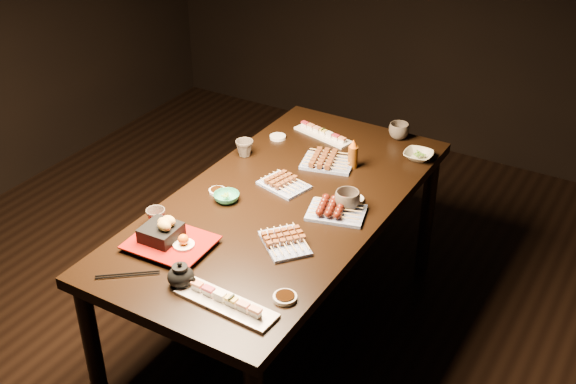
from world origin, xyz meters
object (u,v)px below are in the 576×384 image
object	(u,v)px
teacup_far_left	(245,148)
yakitori_plate_left	(328,159)
tempura_tray	(170,235)
teacup_near_left	(156,217)
condiment_bottle	(353,154)
yakitori_plate_right	(285,239)
teacup_mid_right	(347,200)
teacup_far_right	(399,131)
yakitori_plate_center	(284,181)
teapot	(180,274)
edamame_bowl_cream	(418,155)
edamame_bowl_green	(226,197)
sushi_platter_far	(323,133)
sushi_platter_near	(226,300)

from	to	relation	value
teacup_far_left	yakitori_plate_left	bearing A→B (deg)	17.97
tempura_tray	teacup_near_left	bearing A→B (deg)	145.39
teacup_far_left	condiment_bottle	xyz separation A→B (m)	(0.50, 0.16, 0.03)
yakitori_plate_right	yakitori_plate_left	size ratio (longest dim) A/B	0.91
yakitori_plate_left	teacup_mid_right	distance (m)	0.40
tempura_tray	teacup_mid_right	xyz separation A→B (m)	(0.48, 0.61, -0.02)
tempura_tray	teacup_far_right	distance (m)	1.40
yakitori_plate_right	condiment_bottle	world-z (taller)	condiment_bottle
yakitori_plate_center	condiment_bottle	world-z (taller)	condiment_bottle
yakitori_plate_center	yakitori_plate_left	xyz separation A→B (m)	(0.08, 0.28, 0.00)
yakitori_plate_right	tempura_tray	world-z (taller)	tempura_tray
teapot	condiment_bottle	world-z (taller)	condiment_bottle
yakitori_plate_right	teacup_far_left	world-z (taller)	teacup_far_left
yakitori_plate_center	condiment_bottle	bearing A→B (deg)	73.85
teacup_near_left	teacup_far_right	xyz separation A→B (m)	(0.55, 1.25, 0.00)
tempura_tray	teacup_far_left	bearing A→B (deg)	99.76
edamame_bowl_cream	edamame_bowl_green	bearing A→B (deg)	-126.05
yakitori_plate_right	teapot	xyz separation A→B (m)	(-0.20, -0.41, 0.02)
sushi_platter_far	yakitori_plate_center	xyz separation A→B (m)	(0.09, -0.53, 0.01)
yakitori_plate_right	teapot	world-z (taller)	teapot
sushi_platter_near	teacup_far_right	distance (m)	1.52
edamame_bowl_cream	teacup_near_left	bearing A→B (deg)	-123.26
yakitori_plate_left	tempura_tray	world-z (taller)	tempura_tray
teacup_mid_right	teacup_far_right	distance (m)	0.74
teapot	teacup_mid_right	bearing A→B (deg)	71.72
sushi_platter_far	teapot	xyz separation A→B (m)	(0.12, -1.34, 0.03)
sushi_platter_far	yakitori_plate_left	bearing A→B (deg)	136.47
edamame_bowl_green	teacup_mid_right	distance (m)	0.53
condiment_bottle	teacup_far_left	bearing A→B (deg)	-161.92
yakitori_plate_right	edamame_bowl_green	distance (m)	0.42
teapot	sushi_platter_near	bearing A→B (deg)	-0.95
yakitori_plate_right	yakitori_plate_left	distance (m)	0.69
yakitori_plate_center	edamame_bowl_green	size ratio (longest dim) A/B	1.85
yakitori_plate_right	edamame_bowl_cream	world-z (taller)	yakitori_plate_right
teacup_near_left	yakitori_plate_right	bearing A→B (deg)	15.58
sushi_platter_far	edamame_bowl_cream	xyz separation A→B (m)	(0.51, 0.02, -0.00)
teacup_far_left	teacup_far_right	xyz separation A→B (m)	(0.57, 0.56, -0.00)
yakitori_plate_left	tempura_tray	size ratio (longest dim) A/B	0.74
edamame_bowl_cream	teacup_mid_right	size ratio (longest dim) A/B	1.27
sushi_platter_far	edamame_bowl_green	distance (m)	0.77
sushi_platter_near	yakitori_plate_right	bearing A→B (deg)	94.09
teacup_far_right	condiment_bottle	world-z (taller)	condiment_bottle
edamame_bowl_cream	teacup_mid_right	xyz separation A→B (m)	(-0.09, -0.58, 0.03)
yakitori_plate_right	edamame_bowl_cream	bearing A→B (deg)	118.90
tempura_tray	condiment_bottle	bearing A→B (deg)	68.28
teacup_far_right	sushi_platter_near	bearing A→B (deg)	-90.30
sushi_platter_near	tempura_tray	bearing A→B (deg)	157.97
sushi_platter_far	teapot	bearing A→B (deg)	109.25
teacup_near_left	condiment_bottle	world-z (taller)	condiment_bottle
sushi_platter_far	teacup_far_right	xyz separation A→B (m)	(0.34, 0.18, 0.02)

